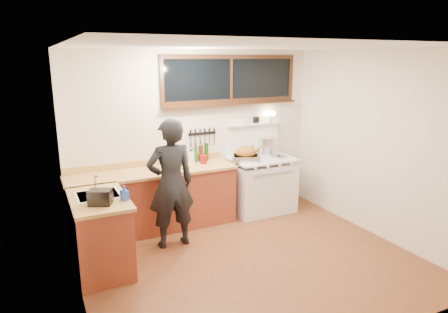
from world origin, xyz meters
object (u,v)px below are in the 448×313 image
man (171,184)px  roast_turkey (246,155)px  vintage_stove (261,183)px  cutting_board (174,167)px

man → roast_turkey: (1.40, 0.49, 0.13)m
vintage_stove → man: man is taller
man → cutting_board: (0.21, 0.47, 0.09)m
cutting_board → roast_turkey: roast_turkey is taller
man → cutting_board: 0.52m
roast_turkey → vintage_stove: bearing=13.1°
vintage_stove → man: 1.87m
man → cutting_board: size_ratio=3.48×
cutting_board → man: bearing=-114.5°
man → roast_turkey: bearing=19.4°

